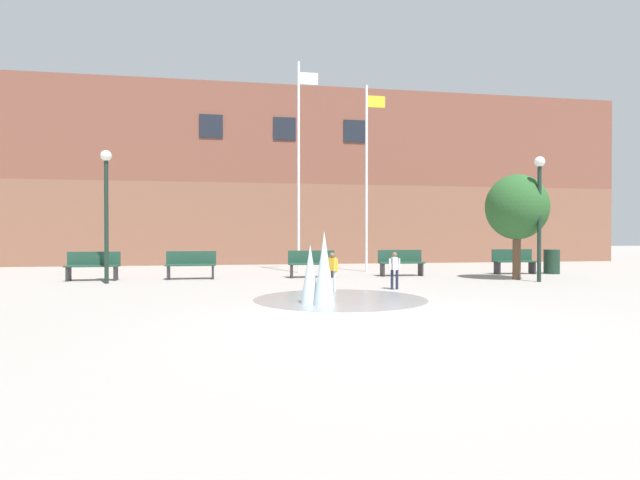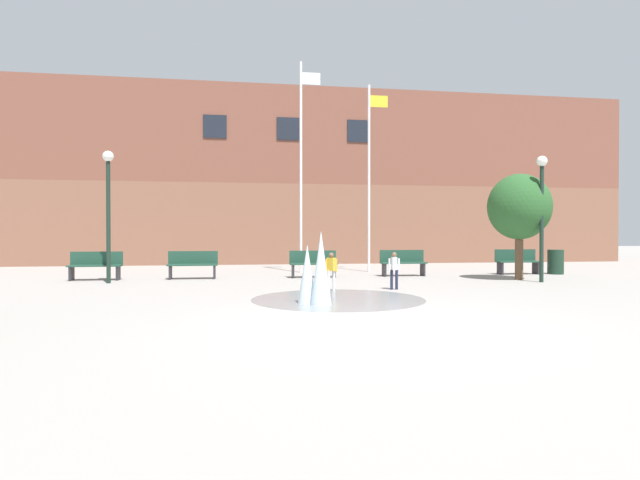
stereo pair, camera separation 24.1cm
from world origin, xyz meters
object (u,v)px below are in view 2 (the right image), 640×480
(child_running, at_px, (331,268))
(lamp_post_left_lane, at_px, (108,197))
(park_bench_far_right, at_px, (517,261))
(flagpole_left, at_px, (302,161))
(park_bench_under_left_flagpole, at_px, (313,263))
(park_bench_center, at_px, (403,262))
(flagpole_right, at_px, (370,172))
(street_tree_near_building, at_px, (519,207))
(child_with_pink_shirt, at_px, (394,268))
(park_bench_far_left, at_px, (96,265))
(park_bench_left_of_flagpoles, at_px, (193,264))
(lamp_post_right_lane, at_px, (542,200))
(trash_can, at_px, (556,262))

(child_running, xyz_separation_m, lamp_post_left_lane, (-6.23, 2.98, 2.00))
(park_bench_far_right, relative_size, flagpole_left, 0.20)
(park_bench_under_left_flagpole, relative_size, park_bench_center, 1.00)
(flagpole_right, distance_m, street_tree_near_building, 5.88)
(flagpole_left, bearing_deg, child_running, -89.61)
(child_with_pink_shirt, height_order, child_running, same)
(park_bench_under_left_flagpole, height_order, park_bench_far_right, same)
(child_running, bearing_deg, flagpole_left, 140.11)
(park_bench_far_left, distance_m, flagpole_left, 8.16)
(park_bench_under_left_flagpole, distance_m, street_tree_near_building, 6.93)
(park_bench_left_of_flagpoles, relative_size, child_running, 1.62)
(park_bench_under_left_flagpole, xyz_separation_m, flagpole_right, (2.54, 2.28, 3.41))
(park_bench_center, bearing_deg, flagpole_right, 106.86)
(park_bench_far_left, relative_size, flagpole_right, 0.22)
(park_bench_left_of_flagpoles, relative_size, lamp_post_left_lane, 0.41)
(park_bench_far_left, bearing_deg, lamp_post_right_lane, -11.37)
(park_bench_under_left_flagpole, relative_size, lamp_post_left_lane, 0.41)
(park_bench_far_left, relative_size, child_with_pink_shirt, 1.62)
(park_bench_center, relative_size, park_bench_far_right, 1.00)
(child_with_pink_shirt, xyz_separation_m, trash_can, (7.43, 4.12, -0.13))
(park_bench_left_of_flagpoles, bearing_deg, flagpole_left, 30.20)
(park_bench_far_left, bearing_deg, trash_can, 0.33)
(street_tree_near_building, bearing_deg, lamp_post_left_lane, 176.41)
(park_bench_left_of_flagpoles, xyz_separation_m, park_bench_center, (7.18, 0.09, 0.00))
(child_running, distance_m, lamp_post_right_lane, 7.14)
(park_bench_far_left, relative_size, park_bench_left_of_flagpoles, 1.00)
(lamp_post_right_lane, xyz_separation_m, trash_can, (2.38, 2.83, -2.07))
(flagpole_left, relative_size, street_tree_near_building, 2.37)
(child_with_pink_shirt, distance_m, lamp_post_right_lane, 5.56)
(lamp_post_left_lane, distance_m, trash_can, 15.54)
(park_bench_far_right, distance_m, trash_can, 1.45)
(lamp_post_left_lane, distance_m, lamp_post_right_lane, 13.07)
(flagpole_left, xyz_separation_m, street_tree_near_building, (6.55, -4.15, -1.95))
(lamp_post_left_lane, bearing_deg, park_bench_under_left_flagpole, 9.64)
(child_running, bearing_deg, flagpole_right, 117.11)
(child_with_pink_shirt, height_order, flagpole_left, flagpole_left)
(flagpole_right, bearing_deg, park_bench_far_right, -21.90)
(flagpole_left, bearing_deg, flagpole_right, 0.00)
(park_bench_left_of_flagpoles, xyz_separation_m, flagpole_left, (3.85, 2.24, 3.80))
(child_with_pink_shirt, xyz_separation_m, child_running, (-1.69, -0.04, 0.00))
(park_bench_left_of_flagpoles, relative_size, park_bench_far_right, 1.00)
(park_bench_far_left, distance_m, child_running, 8.02)
(park_bench_under_left_flagpole, xyz_separation_m, street_tree_near_building, (6.41, -1.87, 1.85))
(child_running, bearing_deg, park_bench_left_of_flagpoles, -176.70)
(park_bench_far_left, distance_m, street_tree_near_building, 13.67)
(park_bench_left_of_flagpoles, distance_m, child_with_pink_shirt, 6.90)
(street_tree_near_building, bearing_deg, park_bench_far_left, 171.96)
(flagpole_left, distance_m, trash_can, 10.16)
(lamp_post_left_lane, height_order, lamp_post_right_lane, lamp_post_left_lane)
(park_bench_far_right, bearing_deg, child_running, -150.72)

